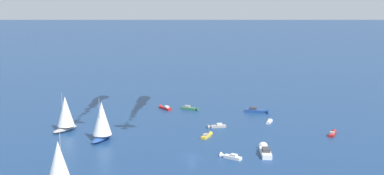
% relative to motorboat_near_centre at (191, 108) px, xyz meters
% --- Properties ---
extents(ground_plane, '(2000.00, 2000.00, 0.00)m').
position_rel_motorboat_near_centre_xyz_m(ground_plane, '(-17.61, 55.37, -0.58)').
color(ground_plane, navy).
extents(motorboat_near_centre, '(7.56, 2.80, 2.14)m').
position_rel_motorboat_near_centre_xyz_m(motorboat_near_centre, '(0.00, 0.00, 0.00)').
color(motorboat_near_centre, '#33704C').
rests_on(motorboat_near_centre, ground_plane).
extents(motorboat_far_port, '(2.56, 6.47, 1.83)m').
position_rel_motorboat_near_centre_xyz_m(motorboat_far_port, '(-55.69, 20.70, -0.08)').
color(motorboat_far_port, '#B21E1E').
rests_on(motorboat_far_port, ground_plane).
extents(motorboat_far_stbd, '(1.77, 5.28, 1.50)m').
position_rel_motorboat_near_centre_xyz_m(motorboat_far_stbd, '(-33.40, 11.26, -0.17)').
color(motorboat_far_stbd, white).
rests_on(motorboat_far_stbd, ground_plane).
extents(motorboat_inshore, '(9.33, 2.53, 2.70)m').
position_rel_motorboat_near_centre_xyz_m(motorboat_inshore, '(-26.85, -3.27, 0.15)').
color(motorboat_inshore, '#23478C').
rests_on(motorboat_inshore, ground_plane).
extents(sailboat_offshore, '(6.40, 10.63, 13.33)m').
position_rel_motorboat_near_centre_xyz_m(sailboat_offshore, '(5.47, 86.92, 5.50)').
color(sailboat_offshore, white).
rests_on(sailboat_offshore, ground_plane).
extents(motorboat_trailing, '(2.51, 6.35, 1.79)m').
position_rel_motorboat_near_centre_xyz_m(motorboat_trailing, '(-16.57, 35.15, -0.09)').
color(motorboat_trailing, gold).
rests_on(motorboat_trailing, ground_plane).
extents(motorboat_ahead, '(5.42, 10.93, 3.07)m').
position_rel_motorboat_near_centre_xyz_m(motorboat_ahead, '(-37.15, 46.46, 0.25)').
color(motorboat_ahead, white).
rests_on(motorboat_ahead, ground_plane).
extents(motorboat_mid_cluster, '(6.64, 3.52, 1.87)m').
position_rel_motorboat_near_centre_xyz_m(motorboat_mid_cluster, '(-28.26, 53.55, -0.07)').
color(motorboat_mid_cluster, white).
rests_on(motorboat_mid_cluster, ground_plane).
extents(sailboat_outer_ring_b, '(7.05, 10.88, 13.51)m').
position_rel_motorboat_near_centre_xyz_m(sailboat_outer_ring_b, '(31.37, 42.26, 5.59)').
color(sailboat_outer_ring_b, '#9E9993').
rests_on(sailboat_outer_ring_b, ground_plane).
extents(sailboat_outer_ring_c, '(6.27, 11.00, 14.00)m').
position_rel_motorboat_near_centre_xyz_m(sailboat_outer_ring_c, '(14.45, 48.35, 5.81)').
color(sailboat_outer_ring_c, '#23478C').
rests_on(sailboat_outer_ring_c, ground_plane).
extents(motorboat_outer_ring_d, '(6.53, 4.52, 1.89)m').
position_rel_motorboat_near_centre_xyz_m(motorboat_outer_ring_d, '(-16.45, 23.15, -0.07)').
color(motorboat_outer_ring_d, '#9E9993').
rests_on(motorboat_outer_ring_d, ground_plane).
extents(motorboat_outer_ring_e, '(6.59, 5.40, 1.98)m').
position_rel_motorboat_near_centre_xyz_m(motorboat_outer_ring_e, '(10.56, 1.77, -0.04)').
color(motorboat_outer_ring_e, '#B21E1E').
rests_on(motorboat_outer_ring_e, ground_plane).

